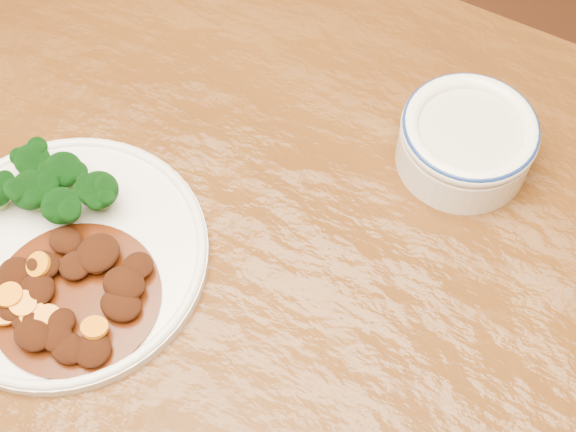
% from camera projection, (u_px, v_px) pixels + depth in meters
% --- Properties ---
extents(dining_table, '(1.55, 0.99, 0.75)m').
position_uv_depth(dining_table, '(177.00, 316.00, 0.78)').
color(dining_table, '#542E0E').
rests_on(dining_table, ground).
extents(dinner_plate, '(0.26, 0.26, 0.02)m').
position_uv_depth(dinner_plate, '(65.00, 255.00, 0.72)').
color(dinner_plate, white).
rests_on(dinner_plate, dining_table).
extents(broccoli_florets, '(0.12, 0.08, 0.04)m').
position_uv_depth(broccoli_florets, '(49.00, 185.00, 0.72)').
color(broccoli_florets, '#7AA454').
rests_on(broccoli_florets, dinner_plate).
extents(mince_stew, '(0.15, 0.15, 0.03)m').
position_uv_depth(mince_stew, '(74.00, 294.00, 0.68)').
color(mince_stew, '#4A1908').
rests_on(mince_stew, dinner_plate).
extents(dip_bowl, '(0.13, 0.13, 0.06)m').
position_uv_depth(dip_bowl, '(467.00, 140.00, 0.75)').
color(dip_bowl, white).
rests_on(dip_bowl, dining_table).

